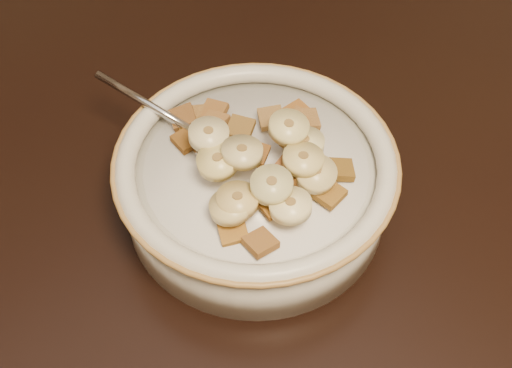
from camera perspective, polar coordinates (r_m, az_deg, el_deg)
table at (r=0.54m, az=-17.70°, el=-11.67°), size 1.41×0.91×0.04m
cereal_bowl at (r=0.53m, az=0.00°, el=-0.28°), size 0.22×0.22×0.05m
milk at (r=0.51m, az=0.00°, el=1.52°), size 0.18×0.18×0.00m
spoon at (r=0.52m, az=-3.27°, el=3.37°), size 0.05×0.06×0.01m
cereal_square_0 at (r=0.49m, az=3.60°, el=0.98°), size 0.03×0.03×0.01m
cereal_square_1 at (r=0.50m, az=3.66°, el=3.58°), size 0.02×0.02×0.01m
cereal_square_2 at (r=0.47m, az=1.52°, el=-1.67°), size 0.02×0.02×0.01m
cereal_square_3 at (r=0.53m, az=-3.75°, el=5.58°), size 0.03×0.03×0.01m
cereal_square_4 at (r=0.51m, az=3.66°, el=4.87°), size 0.03×0.03×0.01m
cereal_square_5 at (r=0.49m, az=2.77°, el=1.21°), size 0.03×0.03×0.01m
cereal_square_6 at (r=0.54m, az=-4.77°, el=6.03°), size 0.03×0.03×0.01m
cereal_square_7 at (r=0.53m, az=4.49°, el=5.74°), size 0.03×0.03×0.01m
cereal_square_8 at (r=0.49m, az=-0.15°, el=2.75°), size 0.03×0.03×0.01m
cereal_square_9 at (r=0.52m, az=-6.16°, el=3.93°), size 0.02×0.02×0.01m
cereal_square_10 at (r=0.46m, az=0.39°, el=-5.22°), size 0.02×0.02×0.01m
cereal_square_11 at (r=0.54m, az=-3.78°, el=6.43°), size 0.03×0.03×0.01m
cereal_square_12 at (r=0.50m, az=7.52°, el=1.28°), size 0.03×0.03×0.01m
cereal_square_13 at (r=0.46m, az=-2.07°, el=-4.14°), size 0.03×0.03×0.01m
cereal_square_14 at (r=0.53m, az=4.03°, el=5.66°), size 0.03×0.03×0.01m
cereal_square_15 at (r=0.53m, az=1.35°, el=5.89°), size 0.03×0.03×0.01m
cereal_square_16 at (r=0.54m, az=-6.51°, el=5.91°), size 0.03×0.03×0.01m
cereal_square_17 at (r=0.54m, az=3.61°, el=6.37°), size 0.02×0.02×0.01m
cereal_square_18 at (r=0.48m, az=6.53°, el=-0.86°), size 0.02×0.02×0.01m
cereal_square_19 at (r=0.53m, az=-5.69°, el=4.80°), size 0.03×0.03×0.01m
cereal_square_20 at (r=0.51m, az=-1.40°, el=4.98°), size 0.03×0.03×0.01m
banana_slice_0 at (r=0.49m, az=4.31°, el=3.66°), size 0.04×0.04×0.01m
banana_slice_1 at (r=0.47m, az=-3.43°, el=2.02°), size 0.04×0.04×0.01m
banana_slice_2 at (r=0.46m, az=1.39°, el=-0.09°), size 0.04×0.04×0.01m
banana_slice_3 at (r=0.46m, az=-1.65°, el=-1.43°), size 0.04×0.04×0.01m
banana_slice_4 at (r=0.48m, az=4.21°, el=2.19°), size 0.04×0.04×0.01m
banana_slice_5 at (r=0.49m, az=-4.22°, el=4.40°), size 0.04×0.04×0.01m
banana_slice_6 at (r=0.46m, az=-2.25°, el=-2.02°), size 0.04×0.04×0.02m
banana_slice_7 at (r=0.47m, az=-1.25°, el=2.83°), size 0.04×0.04×0.01m
banana_slice_8 at (r=0.49m, az=2.93°, el=5.03°), size 0.03×0.03×0.01m
banana_slice_9 at (r=0.48m, az=5.36°, el=0.90°), size 0.04×0.04×0.02m
banana_slice_10 at (r=0.46m, az=3.07°, el=-1.94°), size 0.04×0.04×0.01m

